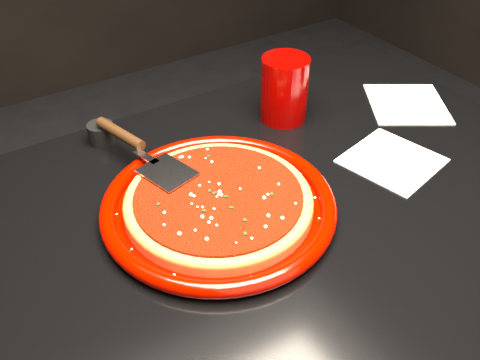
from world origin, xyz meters
name	(u,v)px	position (x,y,z in m)	size (l,w,h in m)	color
table	(255,353)	(0.00, 0.00, 0.38)	(1.20, 0.80, 0.75)	black
plate	(219,205)	(-0.05, 0.04, 0.76)	(0.38, 0.38, 0.03)	#790400
pizza_crust	(219,203)	(-0.05, 0.04, 0.77)	(0.30, 0.30, 0.02)	#955625
pizza_crust_rim	(218,199)	(-0.05, 0.04, 0.78)	(0.30, 0.30, 0.02)	#955625
pizza_sauce	(218,197)	(-0.05, 0.04, 0.78)	(0.27, 0.27, 0.01)	#6E1406
parmesan_dusting	(218,193)	(-0.05, 0.04, 0.79)	(0.26, 0.26, 0.01)	beige
basil_flecks	(218,194)	(-0.05, 0.04, 0.79)	(0.24, 0.24, 0.00)	black
pizza_server	(143,150)	(-0.10, 0.21, 0.80)	(0.08, 0.29, 0.02)	#ACAFB3
cup	(284,89)	(0.21, 0.22, 0.82)	(0.09, 0.09, 0.13)	#800100
napkin_a	(392,161)	(0.29, -0.01, 0.75)	(0.15, 0.15, 0.00)	white
napkin_b	(407,104)	(0.47, 0.12, 0.75)	(0.15, 0.17, 0.00)	white
ramekin	(101,133)	(-0.13, 0.34, 0.77)	(0.05, 0.05, 0.04)	black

